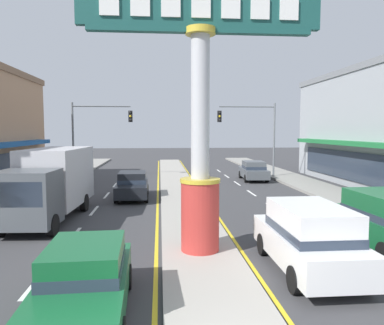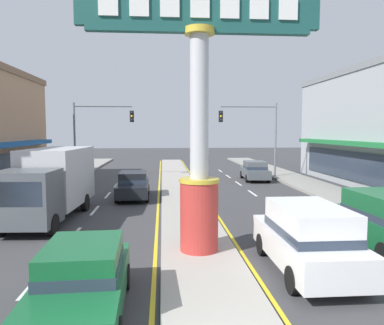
# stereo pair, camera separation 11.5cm
# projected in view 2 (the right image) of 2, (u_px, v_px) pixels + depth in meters

# --- Properties ---
(median_strip) EXTENTS (2.42, 52.00, 0.14)m
(median_strip) POSITION_uv_depth(u_px,v_px,m) (181.00, 193.00, 23.24)
(median_strip) COLOR #A39E93
(median_strip) RESTS_ON ground
(sidewalk_left) EXTENTS (2.96, 60.00, 0.18)m
(sidewalk_left) POSITION_uv_depth(u_px,v_px,m) (14.00, 201.00, 20.52)
(sidewalk_left) COLOR gray
(sidewalk_left) RESTS_ON ground
(sidewalk_right) EXTENTS (2.96, 60.00, 0.18)m
(sidewalk_right) POSITION_uv_depth(u_px,v_px,m) (340.00, 196.00, 21.98)
(sidewalk_right) COLOR gray
(sidewalk_right) RESTS_ON ground
(lane_markings) EXTENTS (9.16, 52.00, 0.01)m
(lane_markings) POSITION_uv_depth(u_px,v_px,m) (182.00, 198.00, 21.90)
(lane_markings) COLOR silver
(lane_markings) RESTS_ON ground
(district_sign) EXTENTS (7.42, 1.27, 8.20)m
(district_sign) POSITION_uv_depth(u_px,v_px,m) (199.00, 118.00, 11.58)
(district_sign) COLOR #B7332D
(district_sign) RESTS_ON median_strip
(traffic_light_left_side) EXTENTS (4.86, 0.46, 6.20)m
(traffic_light_left_side) POSITION_uv_depth(u_px,v_px,m) (96.00, 127.00, 30.18)
(traffic_light_left_side) COLOR slate
(traffic_light_left_side) RESTS_ON ground
(traffic_light_right_side) EXTENTS (4.86, 0.46, 6.20)m
(traffic_light_right_side) POSITION_uv_depth(u_px,v_px,m) (255.00, 127.00, 30.68)
(traffic_light_right_side) COLOR slate
(traffic_light_right_side) RESTS_ON ground
(sedan_near_right_lane) EXTENTS (2.03, 4.39, 1.53)m
(sedan_near_right_lane) POSITION_uv_depth(u_px,v_px,m) (255.00, 170.00, 29.65)
(sedan_near_right_lane) COLOR #4C5156
(sedan_near_right_lane) RESTS_ON ground
(sedan_far_right_lane) EXTENTS (1.95, 4.36, 1.53)m
(sedan_far_right_lane) POSITION_uv_depth(u_px,v_px,m) (82.00, 280.00, 7.93)
(sedan_far_right_lane) COLOR #14562D
(sedan_far_right_lane) RESTS_ON ground
(suv_near_left_lane) EXTENTS (1.98, 4.61, 1.90)m
(suv_near_left_lane) POSITION_uv_depth(u_px,v_px,m) (308.00, 237.00, 10.39)
(suv_near_left_lane) COLOR white
(suv_near_left_lane) RESTS_ON ground
(box_truck_far_left_oncoming) EXTENTS (2.56, 7.01, 3.12)m
(box_truck_far_left_oncoming) POSITION_uv_depth(u_px,v_px,m) (52.00, 181.00, 16.67)
(box_truck_far_left_oncoming) COLOR #4C5156
(box_truck_far_left_oncoming) RESTS_ON ground
(sedan_kerb_right) EXTENTS (1.91, 4.34, 1.53)m
(sedan_kerb_right) POSITION_uv_depth(u_px,v_px,m) (133.00, 185.00, 21.82)
(sedan_kerb_right) COLOR black
(sedan_kerb_right) RESTS_ON ground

